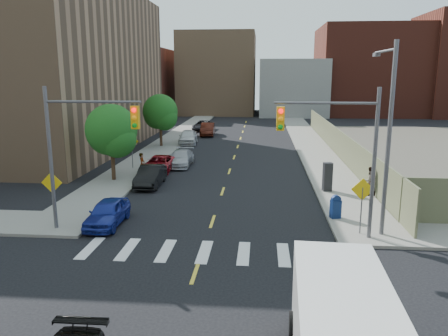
% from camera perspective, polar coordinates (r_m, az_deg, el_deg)
% --- Properties ---
extents(ground, '(160.00, 160.00, 0.00)m').
position_cam_1_polar(ground, '(15.71, -4.92, -16.59)').
color(ground, black).
rests_on(ground, ground).
extents(sidewalk_nw, '(3.50, 73.00, 0.15)m').
position_cam_1_polar(sidewalk_nw, '(56.49, -5.55, 4.56)').
color(sidewalk_nw, gray).
rests_on(sidewalk_nw, ground).
extents(sidewalk_ne, '(3.50, 73.00, 0.15)m').
position_cam_1_polar(sidewalk_ne, '(55.81, 10.35, 4.33)').
color(sidewalk_ne, gray).
rests_on(sidewalk_ne, ground).
extents(fence_north, '(0.12, 44.00, 2.50)m').
position_cam_1_polar(fence_north, '(42.63, 14.53, 3.33)').
color(fence_north, '#636848').
rests_on(fence_north, ground).
extents(building_nw, '(22.00, 30.00, 16.00)m').
position_cam_1_polar(building_nw, '(49.95, -24.94, 11.63)').
color(building_nw, '#8C6B4C').
rests_on(building_nw, ground).
extents(bg_bldg_west, '(14.00, 18.00, 12.00)m').
position_cam_1_polar(bg_bldg_west, '(87.07, -11.60, 10.96)').
color(bg_bldg_west, '#592319').
rests_on(bg_bldg_west, ground).
extents(bg_bldg_midwest, '(14.00, 16.00, 15.00)m').
position_cam_1_polar(bg_bldg_midwest, '(85.97, -0.74, 12.19)').
color(bg_bldg_midwest, '#8C6B4C').
rests_on(bg_bldg_midwest, ground).
extents(bg_bldg_center, '(12.00, 16.00, 10.00)m').
position_cam_1_polar(bg_bldg_center, '(83.77, 8.86, 10.34)').
color(bg_bldg_center, gray).
rests_on(bg_bldg_center, ground).
extents(bg_bldg_east, '(18.00, 18.00, 16.00)m').
position_cam_1_polar(bg_bldg_east, '(87.75, 18.20, 11.93)').
color(bg_bldg_east, '#592319').
rests_on(bg_bldg_east, ground).
extents(signal_nw, '(4.59, 0.30, 7.00)m').
position_cam_1_polar(signal_nw, '(21.51, -18.29, 3.51)').
color(signal_nw, '#59595E').
rests_on(signal_nw, ground).
extents(signal_ne, '(4.59, 0.30, 7.00)m').
position_cam_1_polar(signal_ne, '(20.09, 14.98, 3.13)').
color(signal_ne, '#59595E').
rests_on(signal_ne, ground).
extents(streetlight_ne, '(0.25, 3.70, 9.00)m').
position_cam_1_polar(streetlight_ne, '(21.37, 20.56, 5.17)').
color(streetlight_ne, '#59595E').
rests_on(streetlight_ne, ground).
extents(warn_sign_nw, '(1.06, 0.06, 2.83)m').
position_cam_1_polar(warn_sign_nw, '(23.20, -21.52, -2.52)').
color(warn_sign_nw, '#59595E').
rests_on(warn_sign_nw, ground).
extents(warn_sign_ne, '(1.06, 0.06, 2.83)m').
position_cam_1_polar(warn_sign_ne, '(21.34, 17.60, -3.48)').
color(warn_sign_ne, '#59595E').
rests_on(warn_sign_ne, ground).
extents(warn_sign_midwest, '(1.06, 0.06, 2.83)m').
position_cam_1_polar(warn_sign_midwest, '(35.52, -11.95, 2.95)').
color(warn_sign_midwest, '#59595E').
rests_on(warn_sign_midwest, ground).
extents(tree_west_near, '(3.66, 3.64, 5.52)m').
position_cam_1_polar(tree_west_near, '(31.66, -14.47, 4.43)').
color(tree_west_near, '#332114').
rests_on(tree_west_near, ground).
extents(tree_west_far, '(3.66, 3.64, 5.52)m').
position_cam_1_polar(tree_west_far, '(45.99, -8.31, 7.01)').
color(tree_west_far, '#332114').
rests_on(tree_west_far, ground).
extents(parked_car_blue, '(1.56, 3.85, 1.31)m').
position_cam_1_polar(parked_car_blue, '(23.01, -14.98, -5.67)').
color(parked_car_blue, navy).
rests_on(parked_car_blue, ground).
extents(parked_car_black, '(1.53, 4.24, 1.39)m').
position_cam_1_polar(parked_car_black, '(30.33, -9.58, -1.02)').
color(parked_car_black, black).
rests_on(parked_car_black, ground).
extents(parked_car_red, '(2.15, 4.49, 1.24)m').
position_cam_1_polar(parked_car_red, '(34.64, -8.47, 0.54)').
color(parked_car_red, maroon).
rests_on(parked_car_red, ground).
extents(parked_car_silver, '(1.85, 4.51, 1.31)m').
position_cam_1_polar(parked_car_silver, '(36.58, -5.66, 1.29)').
color(parked_car_silver, '#A3A5AB').
rests_on(parked_car_silver, ground).
extents(parked_car_white, '(2.23, 4.78, 1.58)m').
position_cam_1_polar(parked_car_white, '(47.85, -4.71, 4.06)').
color(parked_car_white, silver).
rests_on(parked_car_white, ground).
extents(parked_car_maroon, '(1.88, 4.77, 1.55)m').
position_cam_1_polar(parked_car_maroon, '(54.49, -2.14, 5.07)').
color(parked_car_maroon, '#38130B').
rests_on(parked_car_maroon, ground).
extents(parked_car_grey, '(2.60, 4.95, 1.33)m').
position_cam_1_polar(parked_car_grey, '(59.45, -2.82, 5.56)').
color(parked_car_grey, black).
rests_on(parked_car_grey, ground).
extents(cargo_van, '(2.66, 5.93, 2.67)m').
position_cam_1_polar(cargo_van, '(11.70, 15.16, -20.01)').
color(cargo_van, silver).
rests_on(cargo_van, ground).
extents(mailbox, '(0.59, 0.50, 1.23)m').
position_cam_1_polar(mailbox, '(23.61, 14.37, -4.93)').
color(mailbox, '#0D2150').
rests_on(mailbox, sidewalk_ne).
extents(payphone, '(0.62, 0.53, 1.85)m').
position_cam_1_polar(payphone, '(28.78, 13.36, -1.13)').
color(payphone, black).
rests_on(payphone, sidewalk_ne).
extents(pedestrian_west, '(0.43, 0.63, 1.68)m').
position_cam_1_polar(pedestrian_west, '(32.86, -10.64, 0.49)').
color(pedestrian_west, gray).
rests_on(pedestrian_west, sidewalk_nw).
extents(pedestrian_east, '(1.00, 0.86, 1.80)m').
position_cam_1_polar(pedestrian_east, '(28.44, 18.49, -1.64)').
color(pedestrian_east, gray).
rests_on(pedestrian_east, sidewalk_ne).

